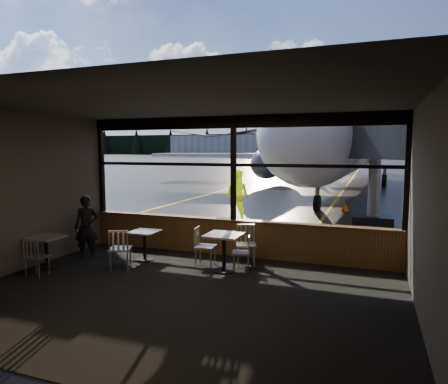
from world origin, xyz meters
The scene contains 31 objects.
ground_plane centered at (0.00, 120.00, 0.00)m, with size 520.00×520.00×0.00m, color black.
carpet_floor centered at (0.00, -3.00, 0.01)m, with size 8.00×6.00×0.01m, color black.
ceiling centered at (0.00, -3.00, 3.50)m, with size 8.00×6.00×0.04m, color #38332D.
wall_left centered at (-4.00, -3.00, 1.75)m, with size 0.04×6.00×3.50m, color #4B433C.
wall_right centered at (4.00, -3.00, 1.75)m, with size 0.04×6.00×3.50m, color #4B433C.
wall_back centered at (0.00, -6.00, 1.75)m, with size 8.00×0.04×3.50m, color #4B433C.
window_sill centered at (0.00, 0.00, 0.45)m, with size 8.00×0.28×0.90m, color brown.
window_header centered at (0.00, 0.00, 3.35)m, with size 8.00×0.18×0.30m, color black.
mullion_left centered at (-3.95, 0.00, 2.20)m, with size 0.12×0.12×2.60m, color black.
mullion_centre centered at (0.00, 0.00, 2.20)m, with size 0.12×0.12×2.60m, color black.
mullion_right centered at (3.95, 0.00, 2.20)m, with size 0.12×0.12×2.60m, color black.
window_transom centered at (0.00, 0.00, 2.30)m, with size 8.00×0.10×0.08m, color black.
airliner centered at (1.60, 21.46, 5.93)m, with size 32.33×38.79×11.85m, color white, non-canonical shape.
jet_bridge centered at (3.60, 5.50, 2.22)m, with size 8.31×10.16×4.43m, color #28272A, non-canonical shape.
cafe_table_near centered at (0.25, -1.35, 0.42)m, with size 0.76×0.76×0.84m, color #9A948E, non-canonical shape.
cafe_table_mid centered at (-1.87, -1.17, 0.36)m, with size 0.65×0.65×0.72m, color #A39E96, non-canonical shape.
cafe_table_left centered at (-3.57, -2.54, 0.37)m, with size 0.67×0.67×0.74m, color #A8A39B, non-canonical shape.
chair_near_e centered at (0.60, -1.20, 0.41)m, with size 0.45×0.45×0.82m, color #AEA99D, non-canonical shape.
chair_near_w centered at (-0.27, -1.16, 0.46)m, with size 0.50×0.50×0.92m, color beige, non-canonical shape.
chair_near_n centered at (0.56, -0.71, 0.47)m, with size 0.51×0.51×0.94m, color #BAB4A8, non-canonical shape.
chair_mid_s centered at (-1.94, -2.06, 0.48)m, with size 0.52×0.52×0.95m, color #AEA99D, non-canonical shape.
chair_left_s centered at (-3.32, -3.05, 0.41)m, with size 0.45×0.45×0.83m, color #B0AB9F, non-canonical shape.
passenger centered at (-3.24, -1.58, 0.79)m, with size 0.57×0.38×1.57m, color black.
ground_crew centered at (-1.47, 4.63, 0.97)m, with size 0.95×0.74×1.95m, color #BFF219.
cone_nose centered at (2.19, 8.63, 0.22)m, with size 0.32×0.32×0.44m, color #FA4807.
hangar_left centered at (-70.00, 180.00, 5.50)m, with size 45.00×18.00×11.00m, color silver, non-canonical shape.
hangar_mid centered at (0.00, 185.00, 5.00)m, with size 38.00×15.00×10.00m, color silver, non-canonical shape.
fuel_tank_a centered at (-30.00, 182.00, 3.00)m, with size 8.00×8.00×6.00m, color silver.
fuel_tank_b centered at (-20.00, 182.00, 3.00)m, with size 8.00×8.00×6.00m, color silver.
fuel_tank_c centered at (-10.00, 182.00, 3.00)m, with size 8.00×8.00×6.00m, color silver.
treeline centered at (0.00, 210.00, 6.00)m, with size 360.00×3.00×12.00m, color black.
Camera 1 is at (3.23, -9.38, 2.66)m, focal length 32.00 mm.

